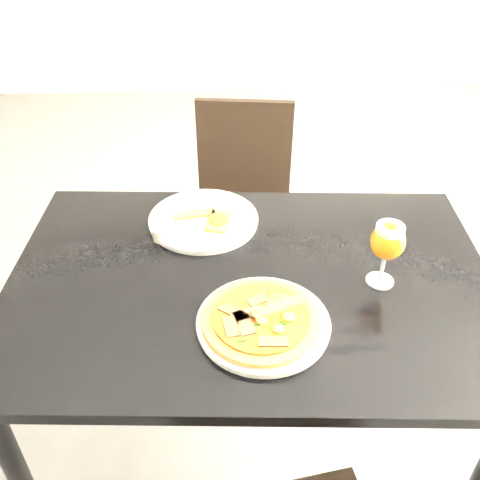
{
  "coord_description": "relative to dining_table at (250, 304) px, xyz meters",
  "views": [
    {
      "loc": [
        -0.41,
        -1.18,
        1.62
      ],
      "look_at": [
        -0.36,
        -0.13,
        0.83
      ],
      "focal_mm": 40.0,
      "sensor_mm": 36.0,
      "label": 1
    }
  ],
  "objects": [
    {
      "name": "pizza",
      "position": [
        0.01,
        -0.17,
        0.11
      ],
      "size": [
        0.26,
        0.26,
        0.03
      ],
      "rotation": [
        0.0,
        0.0,
        0.1
      ],
      "color": "#8F5B22",
      "rests_on": "plate_main"
    },
    {
      "name": "plate_main",
      "position": [
        0.02,
        -0.17,
        0.1
      ],
      "size": [
        0.3,
        0.3,
        0.02
      ],
      "primitive_type": "cylinder",
      "rotation": [
        0.0,
        0.0,
        0.02
      ],
      "color": "silver",
      "rests_on": "dining_table"
    },
    {
      "name": "sauce_cup",
      "position": [
        -0.23,
        0.17,
        0.11
      ],
      "size": [
        0.05,
        0.05,
        0.04
      ],
      "color": "beige",
      "rests_on": "dining_table"
    },
    {
      "name": "crust_scraps",
      "position": [
        -0.1,
        0.23,
        0.11
      ],
      "size": [
        0.17,
        0.12,
        0.01
      ],
      "rotation": [
        0.0,
        0.0,
        0.6
      ],
      "color": "#8F5B22",
      "rests_on": "plate_second"
    },
    {
      "name": "beer_glass",
      "position": [
        0.32,
        -0.03,
        0.21
      ],
      "size": [
        0.08,
        0.08,
        0.17
      ],
      "color": "#B1B4BA",
      "rests_on": "dining_table"
    },
    {
      "name": "plate_second",
      "position": [
        -0.12,
        0.24,
        0.1
      ],
      "size": [
        0.37,
        0.37,
        0.02
      ],
      "primitive_type": "cylinder",
      "rotation": [
        0.0,
        0.0,
        0.25
      ],
      "color": "silver",
      "rests_on": "dining_table"
    },
    {
      "name": "chair_far",
      "position": [
        0.02,
        0.78,
        -0.19
      ],
      "size": [
        0.44,
        0.44,
        0.85
      ],
      "rotation": [
        0.0,
        0.0,
        -0.12
      ],
      "color": "black",
      "rests_on": "ground"
    },
    {
      "name": "ground",
      "position": [
        0.34,
        0.18,
        -0.66
      ],
      "size": [
        6.0,
        6.0,
        0.0
      ],
      "primitive_type": "plane",
      "color": "#555558",
      "rests_on": "ground"
    },
    {
      "name": "dining_table",
      "position": [
        0.0,
        0.0,
        0.0
      ],
      "size": [
        1.25,
        0.87,
        0.75
      ],
      "rotation": [
        0.0,
        0.0,
        -0.06
      ],
      "color": "black",
      "rests_on": "ground"
    },
    {
      "name": "loose_crust",
      "position": [
        -0.15,
        0.14,
        0.1
      ],
      "size": [
        0.13,
        0.04,
        0.01
      ],
      "primitive_type": "cube",
      "rotation": [
        0.0,
        0.0,
        -0.13
      ],
      "color": "#8F5B22",
      "rests_on": "dining_table"
    }
  ]
}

